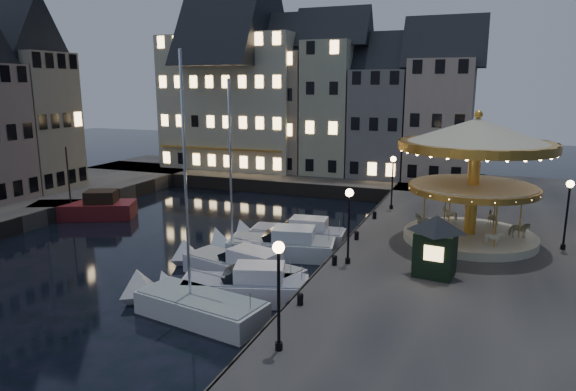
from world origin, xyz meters
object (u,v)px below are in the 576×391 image
at_px(motorboat_c, 237,267).
at_px(motorboat_b, 237,289).
at_px(bollard_b, 335,260).
at_px(streetlamp_b, 349,215).
at_px(bollard_d, 375,215).
at_px(motorboat_a, 192,306).
at_px(streetlamp_c, 393,175).
at_px(streetlamp_d, 568,205).
at_px(motorboat_e, 292,235).
at_px(ticket_kiosk, 436,235).
at_px(red_fishing_boat, 86,210).
at_px(bollard_c, 357,235).
at_px(carousel, 475,156).
at_px(motorboat_d, 275,246).
at_px(streetlamp_a, 279,280).
at_px(bollard_a, 300,298).

bearing_deg(motorboat_c, motorboat_b, -63.94).
xyz_separation_m(bollard_b, motorboat_c, (-5.54, -0.70, -0.92)).
xyz_separation_m(streetlamp_b, bollard_b, (-0.60, -0.50, -2.41)).
height_order(bollard_d, motorboat_a, motorboat_a).
xyz_separation_m(streetlamp_c, streetlamp_d, (11.30, -6.50, 0.00)).
distance_m(motorboat_e, ticket_kiosk, 12.06).
bearing_deg(motorboat_c, motorboat_e, 84.96).
relative_size(motorboat_c, red_fishing_boat, 1.32).
bearing_deg(streetlamp_c, motorboat_c, -112.68).
relative_size(motorboat_a, ticket_kiosk, 3.49).
bearing_deg(streetlamp_d, bollard_c, -168.14).
height_order(bollard_d, ticket_kiosk, ticket_kiosk).
distance_m(streetlamp_b, carousel, 9.44).
bearing_deg(streetlamp_d, motorboat_a, -142.24).
xyz_separation_m(streetlamp_c, bollard_b, (-0.60, -14.00, -2.41)).
relative_size(motorboat_a, motorboat_d, 1.57).
distance_m(streetlamp_c, motorboat_a, 21.05).
distance_m(bollard_c, carousel, 8.62).
bearing_deg(bollard_c, streetlamp_d, 11.86).
distance_m(motorboat_b, motorboat_e, 9.99).
height_order(motorboat_d, carousel, carousel).
relative_size(streetlamp_b, bollard_b, 7.32).
relative_size(motorboat_b, motorboat_e, 1.00).
bearing_deg(motorboat_d, motorboat_e, 87.24).
relative_size(streetlamp_c, bollard_d, 7.32).
relative_size(bollard_c, motorboat_d, 0.07).
height_order(bollard_c, motorboat_a, motorboat_a).
xyz_separation_m(streetlamp_a, bollard_b, (-0.60, 9.50, -2.41)).
distance_m(streetlamp_a, motorboat_a, 7.80).
relative_size(bollard_c, ticket_kiosk, 0.16).
distance_m(streetlamp_c, streetlamp_d, 13.04).
xyz_separation_m(bollard_c, red_fishing_boat, (-23.40, 2.02, -0.89)).
xyz_separation_m(streetlamp_b, bollard_a, (-0.60, -6.00, -2.41)).
xyz_separation_m(streetlamp_a, motorboat_b, (-4.80, 6.05, -3.38)).
relative_size(bollard_b, motorboat_a, 0.05).
bearing_deg(bollard_c, ticket_kiosk, -41.11).
relative_size(streetlamp_c, streetlamp_d, 1.00).
relative_size(bollard_b, motorboat_b, 0.08).
bearing_deg(carousel, motorboat_e, -176.23).
bearing_deg(streetlamp_d, bollard_d, 165.85).
bearing_deg(carousel, bollard_a, -117.46).
bearing_deg(motorboat_d, motorboat_c, -96.44).
distance_m(streetlamp_c, motorboat_c, 16.28).
relative_size(streetlamp_c, motorboat_d, 0.53).
bearing_deg(red_fishing_boat, motorboat_d, -10.08).
bearing_deg(bollard_a, bollard_b, 90.00).
distance_m(streetlamp_b, motorboat_a, 9.40).
height_order(bollard_d, red_fishing_boat, red_fishing_boat).
relative_size(streetlamp_a, bollard_d, 7.32).
bearing_deg(motorboat_b, streetlamp_c, 74.63).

